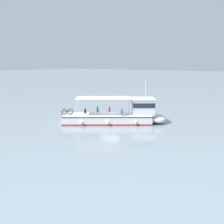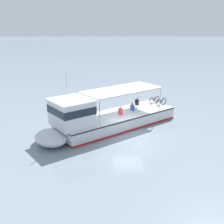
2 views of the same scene
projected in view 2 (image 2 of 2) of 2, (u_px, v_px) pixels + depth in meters
name	position (u px, v px, depth m)	size (l,w,h in m)	color
ground_plane	(128.00, 135.00, 21.28)	(400.00, 400.00, 0.00)	gray
ferry_main	(102.00, 119.00, 21.90)	(10.15, 11.99, 5.32)	silver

